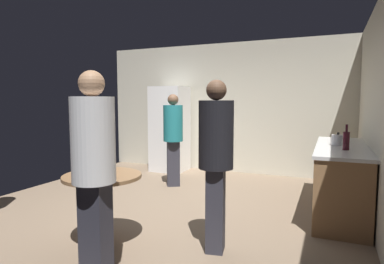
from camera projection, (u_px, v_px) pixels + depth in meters
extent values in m
cube|color=#7A6651|center=(165.00, 209.00, 4.63)|extent=(5.20, 5.20, 0.10)
cube|color=beige|center=(222.00, 108.00, 6.91)|extent=(5.32, 0.06, 2.70)
cube|color=beige|center=(382.00, 114.00, 3.47)|extent=(0.06, 5.20, 2.70)
cube|color=white|center=(170.00, 129.00, 6.97)|extent=(0.70, 0.65, 1.80)
cube|color=#262628|center=(171.00, 126.00, 6.56)|extent=(0.03, 0.03, 0.60)
cube|color=olive|center=(340.00, 180.00, 4.37)|extent=(0.60, 2.10, 0.86)
cube|color=silver|center=(342.00, 147.00, 4.33)|extent=(0.64, 2.14, 0.04)
cylinder|color=#B2B2B7|center=(338.00, 140.00, 4.34)|extent=(0.17, 0.17, 0.14)
sphere|color=black|center=(338.00, 134.00, 4.34)|extent=(0.04, 0.04, 0.04)
cone|color=#B2B2B7|center=(347.00, 139.00, 4.30)|extent=(0.09, 0.04, 0.06)
cylinder|color=#3F141E|center=(346.00, 141.00, 3.91)|extent=(0.08, 0.08, 0.22)
cylinder|color=#3F141E|center=(347.00, 128.00, 3.90)|extent=(0.03, 0.03, 0.09)
cylinder|color=olive|center=(103.00, 211.00, 3.37)|extent=(0.10, 0.10, 0.70)
cylinder|color=olive|center=(102.00, 176.00, 3.34)|extent=(0.80, 0.80, 0.03)
cylinder|color=#8C5919|center=(94.00, 165.00, 3.44)|extent=(0.06, 0.06, 0.15)
cylinder|color=#8C5919|center=(94.00, 155.00, 3.43)|extent=(0.02, 0.02, 0.08)
cylinder|color=#593314|center=(105.00, 164.00, 3.49)|extent=(0.06, 0.06, 0.15)
cylinder|color=#593314|center=(105.00, 154.00, 3.48)|extent=(0.02, 0.02, 0.08)
cylinder|color=white|center=(107.00, 169.00, 3.36)|extent=(0.08, 0.08, 0.11)
cube|color=#2D2D38|center=(216.00, 210.00, 3.21)|extent=(0.21, 0.25, 0.83)
cylinder|color=black|center=(216.00, 135.00, 3.14)|extent=(0.40, 0.40, 0.66)
sphere|color=brown|center=(216.00, 90.00, 3.10)|extent=(0.20, 0.20, 0.20)
cube|color=#2D2D38|center=(96.00, 234.00, 2.60)|extent=(0.22, 0.17, 0.85)
cylinder|color=white|center=(93.00, 140.00, 2.53)|extent=(0.34, 0.34, 0.67)
sphere|color=tan|center=(92.00, 83.00, 2.49)|extent=(0.20, 0.20, 0.20)
cube|color=#2D2D38|center=(173.00, 163.00, 5.71)|extent=(0.28, 0.26, 0.79)
cylinder|color=#1E727A|center=(173.00, 123.00, 5.65)|extent=(0.47, 0.47, 0.63)
sphere|color=brown|center=(173.00, 100.00, 5.61)|extent=(0.19, 0.19, 0.19)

